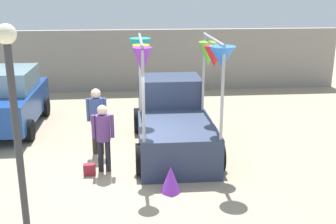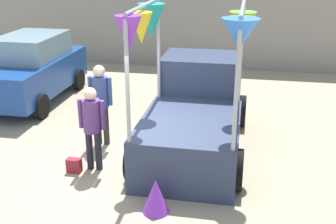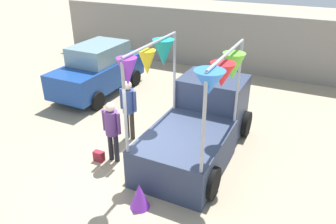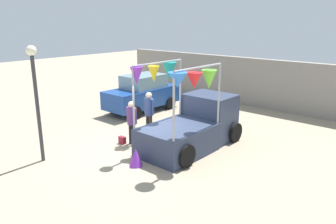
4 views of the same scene
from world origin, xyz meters
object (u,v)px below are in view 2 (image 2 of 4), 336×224
Objects in this scene: person_customer at (92,121)px; person_vendor at (100,97)px; vendor_truck at (197,107)px; folded_kite_bundle_violet at (156,196)px; handbag at (74,165)px; parked_car at (32,69)px.

person_customer is 1.18m from person_vendor.
person_vendor is (-2.05, -0.31, 0.19)m from vendor_truck.
vendor_truck reaches higher than folded_kite_bundle_violet.
vendor_truck is at bearing 83.18° from folded_kite_bundle_violet.
person_customer is (-1.82, -1.46, 0.11)m from vendor_truck.
person_customer is at bearing -78.77° from person_vendor.
person_vendor is at bearing 84.88° from handbag.
parked_car reaches higher than handbag.
person_customer is at bearing 29.74° from handbag.
person_customer is 0.93× the size of person_vendor.
folded_kite_bundle_violet is at bearing -39.38° from person_customer.
vendor_truck is at bearing 38.75° from person_customer.
person_vendor is at bearing -171.40° from vendor_truck.
person_customer reaches higher than handbag.
handbag is at bearing -53.97° from parked_car.
person_customer is at bearing 140.62° from folded_kite_bundle_violet.
parked_car reaches higher than folded_kite_bundle_violet.
person_customer is (3.12, -3.61, 0.07)m from parked_car.
vendor_truck is 2.31× the size of person_vendor.
person_vendor is (2.90, -2.46, 0.16)m from parked_car.
handbag is at bearing 150.87° from folded_kite_bundle_violet.
handbag is at bearing -95.12° from person_vendor.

